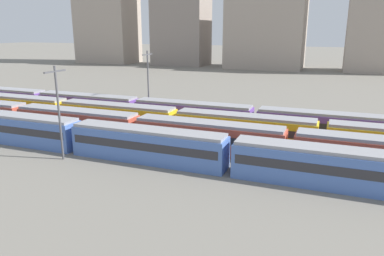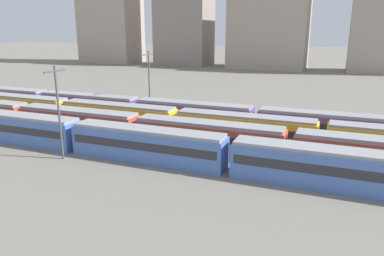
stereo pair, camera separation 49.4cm
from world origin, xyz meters
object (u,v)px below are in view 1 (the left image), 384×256
object	(u,v)px
train_track_1	(290,146)
train_track_3	(137,110)
train_track_2	(176,122)
train_track_0	(77,136)
catenary_pole_0	(59,109)
catenary_pole_1	(148,81)

from	to	relation	value
train_track_1	train_track_3	size ratio (longest dim) A/B	1.51
train_track_2	train_track_3	bearing A→B (deg)	150.28
train_track_0	train_track_2	size ratio (longest dim) A/B	1.00
train_track_2	train_track_3	distance (m)	10.49
catenary_pole_0	catenary_pole_1	size ratio (longest dim) A/B	0.96
catenary_pole_0	train_track_1	bearing A→B (deg)	18.98
train_track_1	catenary_pole_1	size ratio (longest dim) A/B	10.28
catenary_pole_0	catenary_pole_1	xyz separation A→B (m)	(-0.42, 21.58, 0.24)
train_track_0	catenary_pole_0	size ratio (longest dim) A/B	7.13
train_track_2	train_track_3	xyz separation A→B (m)	(-9.11, 5.20, 0.00)
catenary_pole_0	catenary_pole_1	world-z (taller)	catenary_pole_1
train_track_1	train_track_3	bearing A→B (deg)	157.34
catenary_pole_1	catenary_pole_0	bearing A→B (deg)	-88.87
train_track_1	train_track_2	size ratio (longest dim) A/B	1.51
catenary_pole_0	train_track_2	bearing A→B (deg)	58.87
train_track_0	train_track_2	distance (m)	13.36
train_track_0	catenary_pole_0	bearing A→B (deg)	-84.74
train_track_2	catenary_pole_0	bearing A→B (deg)	-121.13
train_track_0	train_track_1	world-z (taller)	same
train_track_2	catenary_pole_0	xyz separation A→B (m)	(-8.11, -13.43, 3.89)
train_track_1	train_track_2	distance (m)	16.64
train_track_1	train_track_2	xyz separation A→B (m)	(-15.81, 5.20, 0.00)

